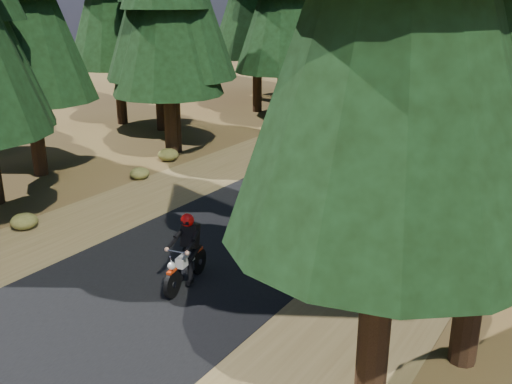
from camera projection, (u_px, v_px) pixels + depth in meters
The scene contains 7 objects.
ground at pixel (227, 245), 15.64m from camera, with size 120.00×120.00×0.00m, color #4B331B.
road at pixel (311, 194), 19.62m from camera, with size 6.00×100.00×0.01m, color black.
shoulder_l at pixel (205, 174), 21.98m from camera, with size 3.20×100.00×0.01m, color brown.
shoulder_r at pixel (446, 221), 17.27m from camera, with size 3.20×100.00×0.01m, color brown.
understory_shrubs at pixel (379, 175), 20.89m from camera, with size 16.47×29.43×0.64m.
rider_lead at pixel (186, 263), 13.25m from camera, with size 0.93×2.02×1.73m.
rider_follow at pixel (284, 160), 21.66m from camera, with size 1.09×2.05×1.75m.
Camera 1 is at (8.42, -11.63, 6.42)m, focal length 40.00 mm.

